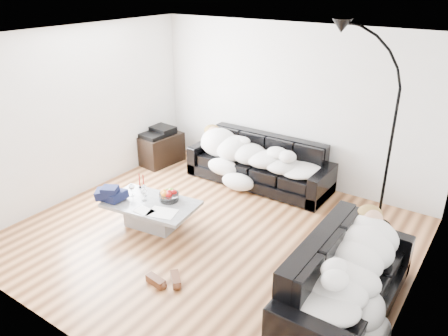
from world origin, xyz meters
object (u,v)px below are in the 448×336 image
Objects in this scene: shoes at (165,280)px; wine_glass_b at (132,190)px; wine_glass_c at (144,195)px; wine_glass_a at (144,191)px; candle_right at (143,182)px; stereo at (159,131)px; candle_left at (140,181)px; av_cabinet at (160,149)px; sofa_back at (259,162)px; sleeper_back at (258,150)px; sofa_right at (347,278)px; fruit_bowl at (169,195)px; floor_lamp at (390,146)px; coffee_table at (152,214)px; sleeper_right at (350,260)px.

wine_glass_b is at bearing 166.80° from shoes.
wine_glass_a is at bearing 132.17° from wine_glass_c.
candle_right is at bearing 94.69° from wine_glass_b.
wine_glass_c is at bearing -48.20° from stereo.
candle_left is at bearing 142.88° from wine_glass_c.
wine_glass_c reaches higher than av_cabinet.
candle_right is at bearing -117.66° from sofa_back.
av_cabinet is at bearing -174.24° from sleeper_back.
sofa_right is at bearing -1.78° from wine_glass_b.
fruit_bowl is at bearing 147.39° from shoes.
floor_lamp reaches higher than shoes.
candle_left is 0.50× the size of shoes.
sofa_right is at bearing -2.07° from coffee_table.
sleeper_right reaches higher than sofa_back.
candle_left is 1.83m from av_cabinet.
candle_left is at bearing 148.52° from wine_glass_a.
wine_glass_c is (-0.66, -2.03, 0.06)m from sofa_back.
sofa_back reaches higher than candle_left.
coffee_table is 2.29m from av_cabinet.
candle_right is at bearing 8.20° from candle_left.
wine_glass_b is (-0.36, -0.00, 0.27)m from coffee_table.
wine_glass_a is 0.74× the size of candle_left.
sleeper_right is at bearing -1.80° from wine_glass_c.
av_cabinet reaches higher than fruit_bowl.
stereo is (-1.45, 1.77, 0.43)m from coffee_table.
wine_glass_a is (-0.76, -1.87, -0.18)m from sleeper_back.
floor_lamp is at bearing 33.49° from wine_glass_c.
sofa_back is 13.39× the size of wine_glass_b.
sleeper_back reaches higher than stereo.
sleeper_right is 10.43× the size of wine_glass_a.
av_cabinet is (-1.23, 1.67, -0.18)m from wine_glass_a.
sleeper_right is 2.00m from floor_lamp.
sleeper_back reaches higher than sofa_right.
coffee_table is 5.71× the size of candle_right.
sleeper_back is 1.96m from candle_right.
av_cabinet is (-1.61, 1.58, -0.18)m from fruit_bowl.
fruit_bowl is 1.55× the size of wine_glass_b.
stereo is at bearing 135.58° from fruit_bowl.
sleeper_back is 2.09m from wine_glass_c.
fruit_bowl is 0.64× the size of stereo.
wine_glass_c is (0.25, -0.01, 0.00)m from wine_glass_b.
sofa_back is at bearing 90.00° from sleeper_back.
floor_lamp is (3.01, 1.55, 0.73)m from candle_right.
wine_glass_a is at bearing -146.79° from floor_lamp.
floor_lamp is (2.84, 1.70, 0.76)m from wine_glass_a.
candle_right is (-0.17, 0.15, 0.03)m from wine_glass_a.
sleeper_right is at bearing -6.02° from candle_left.
sleeper_back reaches higher than wine_glass_c.
candle_right is at bearing 83.68° from sofa_right.
coffee_table is at bearing -105.43° from sleeper_back.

